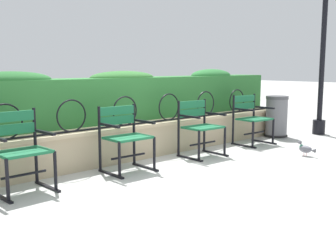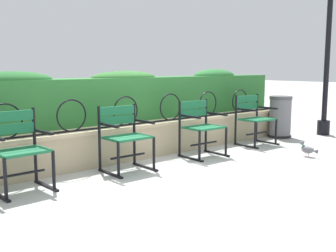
# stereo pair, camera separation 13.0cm
# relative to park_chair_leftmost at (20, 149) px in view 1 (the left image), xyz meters

# --- Properties ---
(ground_plane) EXTENTS (60.00, 60.00, 0.00)m
(ground_plane) POSITION_rel_park_chair_leftmost_xyz_m (1.91, -0.36, -0.46)
(ground_plane) COLOR #ADADA8
(stone_wall) EXTENTS (6.92, 0.41, 0.50)m
(stone_wall) POSITION_rel_park_chair_leftmost_xyz_m (1.91, 0.46, -0.21)
(stone_wall) COLOR tan
(stone_wall) RESTS_ON ground
(iron_arch_fence) EXTENTS (6.39, 0.02, 0.42)m
(iron_arch_fence) POSITION_rel_park_chair_leftmost_xyz_m (1.71, 0.39, 0.23)
(iron_arch_fence) COLOR black
(iron_arch_fence) RESTS_ON stone_wall
(hedge_row) EXTENTS (6.78, 0.56, 0.78)m
(hedge_row) POSITION_rel_park_chair_leftmost_xyz_m (1.93, 0.92, 0.41)
(hedge_row) COLOR #2D7033
(hedge_row) RESTS_ON stone_wall
(park_chair_leftmost) EXTENTS (0.58, 0.54, 0.87)m
(park_chair_leftmost) POSITION_rel_park_chair_leftmost_xyz_m (0.00, 0.00, 0.00)
(park_chair_leftmost) COLOR #19663D
(park_chair_leftmost) RESTS_ON ground
(park_chair_centre_left) EXTENTS (0.59, 0.53, 0.84)m
(park_chair_centre_left) POSITION_rel_park_chair_leftmost_xyz_m (1.36, -0.03, -0.01)
(park_chair_centre_left) COLOR #19663D
(park_chair_centre_left) RESTS_ON ground
(park_chair_centre_right) EXTENTS (0.60, 0.54, 0.83)m
(park_chair_centre_right) POSITION_rel_park_chair_leftmost_xyz_m (2.72, -0.08, -0.01)
(park_chair_centre_right) COLOR #19663D
(park_chair_centre_right) RESTS_ON ground
(park_chair_rightmost) EXTENTS (0.62, 0.55, 0.85)m
(park_chair_rightmost) POSITION_rel_park_chair_leftmost_xyz_m (4.07, -0.03, -0.00)
(park_chair_rightmost) COLOR #19663D
(park_chair_rightmost) RESTS_ON ground
(pigeon_near_chairs) EXTENTS (0.11, 0.29, 0.22)m
(pigeon_near_chairs) POSITION_rel_park_chair_leftmost_xyz_m (3.86, -1.18, -0.35)
(pigeon_near_chairs) COLOR slate
(pigeon_near_chairs) RESTS_ON ground
(trash_bin) EXTENTS (0.44, 0.44, 0.78)m
(trash_bin) POSITION_rel_park_chair_leftmost_xyz_m (5.02, 0.07, -0.09)
(trash_bin) COLOR slate
(trash_bin) RESTS_ON ground
(lamppost) EXTENTS (0.28, 0.28, 3.27)m
(lamppost) POSITION_rel_park_chair_leftmost_xyz_m (5.92, -0.33, 1.23)
(lamppost) COLOR black
(lamppost) RESTS_ON ground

